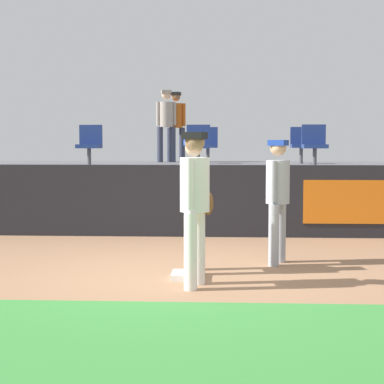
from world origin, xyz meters
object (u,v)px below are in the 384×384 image
object	(u,v)px
player_runner_visitor	(278,193)
seat_back_center	(208,143)
player_fielder_home	(195,198)
seat_front_center	(198,143)
seat_back_right	(301,143)
player_coach_visitor	(194,196)
seat_front_left	(90,143)
spectator_hooded	(176,122)
spectator_capped	(166,121)
first_base	(188,275)
seat_front_right	(314,143)

from	to	relation	value
player_runner_visitor	seat_back_center	world-z (taller)	seat_back_center
player_fielder_home	seat_front_center	xyz separation A→B (m)	(-0.19, 5.47, 0.65)
player_fielder_home	seat_front_center	bearing A→B (deg)	-163.22
seat_back_right	player_coach_visitor	bearing A→B (deg)	-108.46
seat_front_center	seat_back_center	world-z (taller)	same
player_runner_visitor	player_coach_visitor	bearing A→B (deg)	-38.17
seat_front_left	spectator_hooded	world-z (taller)	spectator_hooded
seat_front_center	spectator_capped	xyz separation A→B (m)	(-0.89, 2.68, 0.55)
seat_back_right	seat_front_left	bearing A→B (deg)	-158.20
seat_front_center	player_coach_visitor	bearing A→B (deg)	-88.35
player_runner_visitor	seat_back_right	world-z (taller)	seat_back_right
player_runner_visitor	seat_front_center	xyz separation A→B (m)	(-1.26, 4.02, 0.69)
first_base	seat_back_right	bearing A→B (deg)	72.12
seat_front_center	spectator_hooded	distance (m)	3.14
player_runner_visitor	seat_front_center	distance (m)	4.27
player_coach_visitor	seat_front_left	bearing A→B (deg)	-165.56
first_base	seat_front_right	size ratio (longest dim) A/B	0.48
spectator_hooded	player_fielder_home	bearing A→B (deg)	101.17
spectator_hooded	spectator_capped	xyz separation A→B (m)	(-0.21, -0.34, 0.01)
player_runner_visitor	seat_front_left	distance (m)	5.36
seat_front_right	seat_back_right	bearing A→B (deg)	91.52
player_coach_visitor	seat_front_left	size ratio (longest dim) A/B	2.05
player_fielder_home	spectator_capped	size ratio (longest dim) A/B	1.03
player_runner_visitor	spectator_capped	size ratio (longest dim) A/B	0.98
seat_front_right	spectator_capped	size ratio (longest dim) A/B	0.48
player_coach_visitor	spectator_hooded	size ratio (longest dim) A/B	0.99
seat_back_right	seat_front_right	bearing A→B (deg)	-88.48
player_runner_visitor	seat_front_right	distance (m)	4.22
seat_back_center	spectator_capped	size ratio (longest dim) A/B	0.48
seat_back_right	seat_back_center	bearing A→B (deg)	-179.99
player_coach_visitor	seat_front_center	size ratio (longest dim) A/B	2.05
player_runner_visitor	player_fielder_home	bearing A→B (deg)	-13.46
player_fielder_home	player_runner_visitor	xyz separation A→B (m)	(1.07, 1.45, -0.04)
seat_back_right	spectator_hooded	distance (m)	3.25
seat_back_right	spectator_capped	size ratio (longest dim) A/B	0.48
seat_front_right	seat_front_center	bearing A→B (deg)	-180.00
player_fielder_home	first_base	bearing A→B (deg)	-150.80
seat_front_left	spectator_capped	distance (m)	3.04
seat_back_right	seat_front_right	xyz separation A→B (m)	(0.05, -1.80, 0.00)
player_fielder_home	player_coach_visitor	size ratio (longest dim) A/B	1.05
first_base	player_runner_visitor	world-z (taller)	player_runner_visitor
player_runner_visitor	first_base	bearing A→B (deg)	-26.45
seat_front_left	seat_back_center	world-z (taller)	same
seat_back_center	player_coach_visitor	bearing A→B (deg)	-90.17
seat_back_right	spectator_hooded	world-z (taller)	spectator_hooded
seat_front_center	spectator_hooded	xyz separation A→B (m)	(-0.68, 3.02, 0.53)
seat_front_center	seat_front_right	size ratio (longest dim) A/B	1.00
first_base	spectator_hooded	size ratio (longest dim) A/B	0.23
seat_front_right	seat_back_center	xyz separation A→B (m)	(-2.18, 1.80, -0.00)
player_coach_visitor	seat_front_center	distance (m)	4.70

